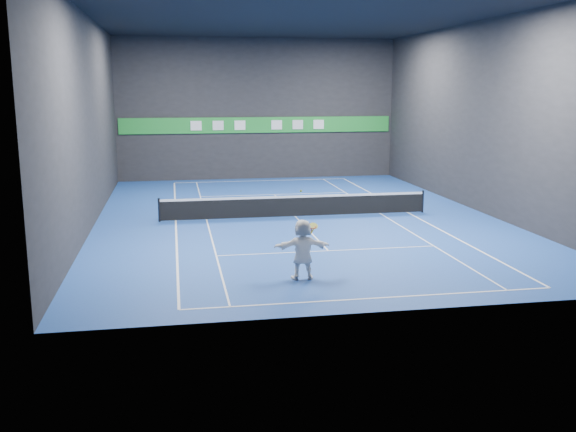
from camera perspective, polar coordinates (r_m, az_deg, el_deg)
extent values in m
plane|color=#1B4297|center=(29.73, 0.69, -0.08)|extent=(26.00, 26.00, 0.00)
plane|color=black|center=(29.30, 0.73, 17.44)|extent=(26.00, 26.00, 0.00)
cube|color=#242426|center=(42.00, -2.68, 9.45)|extent=(18.00, 0.10, 9.00)
cube|color=#242426|center=(16.62, 9.24, 6.38)|extent=(18.00, 0.10, 9.00)
cube|color=#242426|center=(28.86, -17.31, 8.08)|extent=(0.10, 26.00, 9.00)
cube|color=#242426|center=(32.11, 16.86, 8.39)|extent=(0.10, 26.00, 9.00)
cube|color=white|center=(18.57, 7.66, -7.26)|extent=(10.98, 0.08, 0.01)
cube|color=white|center=(41.30, -2.42, 3.15)|extent=(10.98, 0.08, 0.01)
cube|color=white|center=(29.22, -9.95, -0.45)|extent=(0.08, 23.78, 0.01)
cube|color=white|center=(31.22, 10.63, 0.28)|extent=(0.08, 23.78, 0.01)
cube|color=white|center=(29.25, -7.25, -0.35)|extent=(0.06, 23.78, 0.01)
cube|color=white|center=(30.76, 8.23, 0.20)|extent=(0.06, 23.78, 0.01)
cube|color=white|center=(23.64, 3.61, -3.10)|extent=(8.23, 0.06, 0.01)
cube|color=white|center=(35.93, -1.24, 1.92)|extent=(8.23, 0.06, 0.01)
cube|color=white|center=(29.73, 0.69, -0.07)|extent=(0.06, 12.80, 0.01)
imported|color=white|center=(19.98, 1.31, -2.97)|extent=(1.79, 0.61, 1.91)
sphere|color=#EAF528|center=(19.64, 1.15, 2.24)|extent=(0.07, 0.07, 0.07)
cylinder|color=black|center=(29.13, -11.38, 0.53)|extent=(0.10, 0.10, 1.07)
cylinder|color=black|center=(31.38, 11.88, 1.28)|extent=(0.10, 0.10, 1.07)
cube|color=black|center=(29.64, 0.69, 0.81)|extent=(12.40, 0.03, 0.86)
cube|color=white|center=(29.56, 0.69, 1.73)|extent=(12.40, 0.04, 0.10)
cube|color=green|center=(41.99, -2.66, 8.08)|extent=(17.64, 0.06, 1.00)
cube|color=white|center=(41.59, -8.17, 7.95)|extent=(0.70, 0.04, 0.60)
cube|color=white|center=(41.67, -6.23, 8.01)|extent=(0.70, 0.04, 0.60)
cube|color=white|center=(41.79, -4.30, 8.05)|extent=(0.70, 0.04, 0.60)
cube|color=white|center=(42.10, -1.01, 8.10)|extent=(0.70, 0.04, 0.60)
cube|color=silver|center=(42.35, 0.87, 8.12)|extent=(0.70, 0.04, 0.60)
cube|color=white|center=(42.64, 2.74, 8.13)|extent=(0.70, 0.04, 0.60)
torus|color=red|center=(19.92, 2.07, -0.92)|extent=(0.43, 0.41, 0.17)
cylinder|color=#CDD64B|center=(19.93, 2.30, -0.88)|extent=(0.38, 0.30, 0.23)
cylinder|color=#AF1912|center=(19.95, 2.09, -1.30)|extent=(0.05, 0.10, 0.18)
cylinder|color=yellow|center=(19.94, 2.15, -1.39)|extent=(0.12, 0.18, 0.24)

